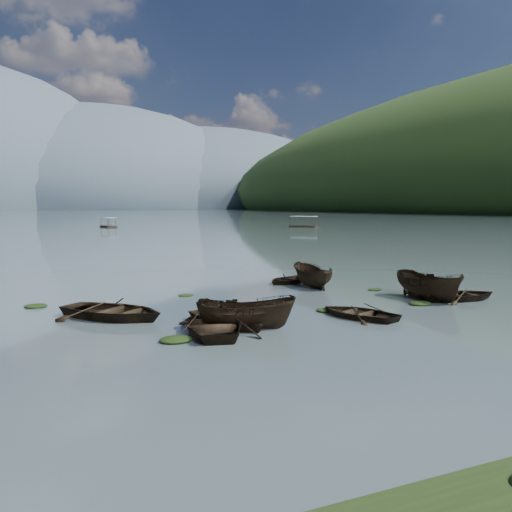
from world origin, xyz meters
name	(u,v)px	position (x,y,z in m)	size (l,w,h in m)	color
ground_plane	(383,328)	(0.00, 0.00, 0.00)	(2400.00, 2400.00, 0.00)	#4D5D60
haze_mtn_c	(93,208)	(140.00, 900.00, 0.00)	(520.00, 520.00, 260.00)	#475666
haze_mtn_d	(201,208)	(320.00, 900.00, 0.00)	(520.00, 520.00, 220.00)	#475666
rowboat_0	(229,326)	(-5.45, 3.21, 0.00)	(3.16, 4.43, 0.92)	black
rowboat_1	(214,332)	(-6.43, 2.44, 0.00)	(3.44, 4.81, 1.00)	black
rowboat_2	(246,329)	(-5.06, 2.35, 0.00)	(1.53, 4.07, 1.57)	black
rowboat_3	(359,317)	(0.50, 2.35, 0.00)	(2.73, 3.82, 0.79)	black
rowboat_4	(459,300)	(8.11, 3.94, 0.00)	(3.06, 4.29, 0.89)	black
rowboat_5	(429,300)	(6.63, 4.59, 0.00)	(1.75, 4.66, 1.80)	black
rowboat_6	(113,318)	(-9.50, 6.84, 0.00)	(3.63, 5.08, 1.05)	black
rowboat_7	(289,283)	(3.20, 13.67, 0.00)	(2.72, 3.81, 0.79)	black
rowboat_8	(312,287)	(3.49, 11.37, 0.00)	(1.57, 4.17, 1.61)	black
weed_clump_0	(176,342)	(-8.31, 1.46, 0.00)	(1.25, 1.02, 0.27)	black
weed_clump_1	(327,311)	(-0.01, 4.14, 0.00)	(1.09, 0.87, 0.24)	black
weed_clump_2	(420,305)	(5.20, 3.64, 0.00)	(1.16, 0.92, 0.25)	black
weed_clump_3	(375,290)	(6.18, 8.65, 0.00)	(0.85, 0.72, 0.19)	black
weed_clump_4	(471,300)	(8.62, 3.61, 0.00)	(1.27, 1.00, 0.26)	black
weed_clump_5	(36,307)	(-12.38, 11.28, 0.00)	(1.10, 0.89, 0.23)	black
weed_clump_6	(186,296)	(-4.58, 11.43, 0.00)	(0.86, 0.72, 0.18)	black
weed_clump_7	(411,279)	(11.66, 11.80, 0.00)	(1.01, 0.81, 0.22)	black
pontoon_centre	(108,227)	(11.01, 112.98, 0.00)	(2.31, 5.54, 2.12)	black
pontoon_right	(304,227)	(51.08, 93.80, 0.00)	(2.61, 6.28, 2.41)	black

